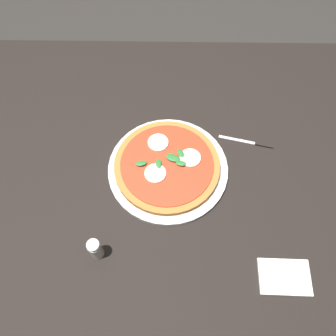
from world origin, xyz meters
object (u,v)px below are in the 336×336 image
napkin (284,277)px  knife (253,143)px  pepper_shaker (96,249)px  serving_tray (168,169)px  dining_table (139,196)px  pizza (167,165)px

napkin → knife: (-0.04, 0.40, -0.00)m
napkin → pepper_shaker: size_ratio=1.66×
serving_tray → dining_table: bearing=-151.1°
napkin → knife: napkin is taller
serving_tray → knife: size_ratio=2.11×
napkin → pepper_shaker: bearing=173.5°
dining_table → knife: (0.35, 0.15, 0.09)m
dining_table → pizza: 0.15m
dining_table → pepper_shaker: size_ratio=19.48×
pepper_shaker → napkin: bearing=-6.5°
knife → serving_tray: bearing=-159.6°
serving_tray → napkin: (0.30, -0.31, -0.00)m
knife → pepper_shaker: pepper_shaker is taller
serving_tray → napkin: size_ratio=2.71×
serving_tray → pepper_shaker: size_ratio=4.52×
pizza → napkin: 0.43m
knife → pizza: bearing=-160.3°
knife → pepper_shaker: size_ratio=2.14×
dining_table → serving_tray: (0.09, 0.05, 0.09)m
knife → napkin: bearing=-84.7°
dining_table → serving_tray: 0.14m
pizza → knife: bearing=19.7°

